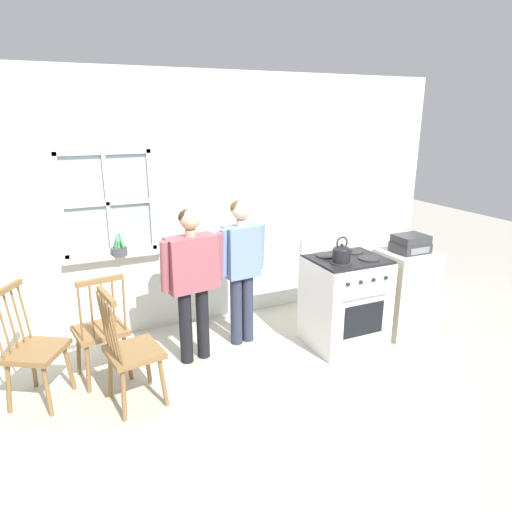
{
  "coord_description": "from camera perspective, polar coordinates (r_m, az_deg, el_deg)",
  "views": [
    {
      "loc": [
        -1.23,
        -3.27,
        2.26
      ],
      "look_at": [
        0.45,
        0.42,
        1.0
      ],
      "focal_mm": 32.0,
      "sensor_mm": 36.0,
      "label": 1
    }
  ],
  "objects": [
    {
      "name": "person_elderly_left",
      "position": [
        4.2,
        -8.0,
        -2.05
      ],
      "size": [
        0.62,
        0.28,
        1.47
      ],
      "rotation": [
        0.0,
        0.0,
        0.15
      ],
      "color": "black",
      "rests_on": "ground_plane"
    },
    {
      "name": "chair_near_wall",
      "position": [
        4.13,
        -26.09,
        -10.59
      ],
      "size": [
        0.56,
        0.56,
        1.0
      ],
      "rotation": [
        0.0,
        0.0,
        1.04
      ],
      "color": "olive",
      "rests_on": "ground_plane"
    },
    {
      "name": "stereo",
      "position": [
        4.96,
        18.75,
        1.46
      ],
      "size": [
        0.34,
        0.29,
        0.18
      ],
      "color": "#38383A",
      "rests_on": "side_counter"
    },
    {
      "name": "ground_plane",
      "position": [
        4.16,
        -3.39,
        -15.67
      ],
      "size": [
        16.0,
        16.0,
        0.0
      ],
      "primitive_type": "plane",
      "color": "#B2AD9E"
    },
    {
      "name": "chair_by_window",
      "position": [
        4.24,
        -18.82,
        -8.92
      ],
      "size": [
        0.48,
        0.46,
        1.0
      ],
      "rotation": [
        0.0,
        0.0,
        -2.98
      ],
      "color": "olive",
      "rests_on": "ground_plane"
    },
    {
      "name": "side_counter",
      "position": [
        5.14,
        18.02,
        -4.25
      ],
      "size": [
        0.55,
        0.5,
        0.9
      ],
      "color": "beige",
      "rests_on": "ground_plane"
    },
    {
      "name": "stove",
      "position": [
        4.7,
        10.98,
        -5.44
      ],
      "size": [
        0.72,
        0.68,
        1.08
      ],
      "color": "white",
      "rests_on": "ground_plane"
    },
    {
      "name": "wall_back",
      "position": [
        4.92,
        -9.32,
        6.33
      ],
      "size": [
        6.4,
        0.16,
        2.7
      ],
      "color": "silver",
      "rests_on": "ground_plane"
    },
    {
      "name": "chair_center_cluster",
      "position": [
        3.83,
        -15.32,
        -11.56
      ],
      "size": [
        0.46,
        0.48,
        1.0
      ],
      "rotation": [
        0.0,
        0.0,
        1.73
      ],
      "color": "olive",
      "rests_on": "ground_plane"
    },
    {
      "name": "person_teen_center",
      "position": [
        4.5,
        -1.83,
        -0.59
      ],
      "size": [
        0.5,
        0.25,
        1.48
      ],
      "rotation": [
        0.0,
        0.0,
        0.11
      ],
      "color": "#2D3347",
      "rests_on": "ground_plane"
    },
    {
      "name": "potted_plant",
      "position": [
        4.79,
        -16.74,
        1.0
      ],
      "size": [
        0.16,
        0.16,
        0.25
      ],
      "color": "#42474C",
      "rests_on": "wall_back"
    },
    {
      "name": "kettle",
      "position": [
        4.32,
        10.64,
        0.34
      ],
      "size": [
        0.21,
        0.17,
        0.25
      ],
      "color": "black",
      "rests_on": "stove"
    }
  ]
}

